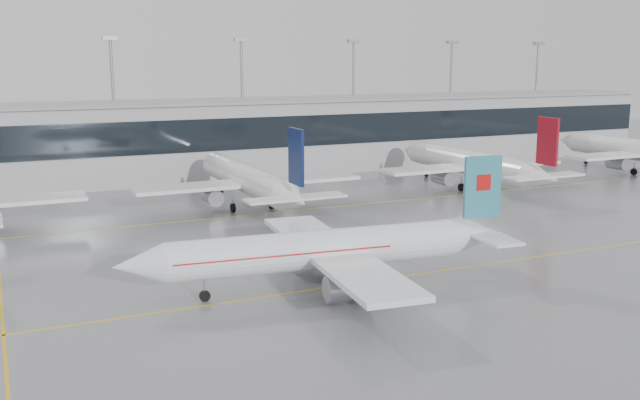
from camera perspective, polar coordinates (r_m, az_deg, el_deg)
name	(u,v)px	position (r m, az deg, el deg)	size (l,w,h in m)	color
ground	(378,280)	(62.76, 4.66, -6.41)	(320.00, 320.00, 0.00)	slate
taxi_line_main	(378,280)	(62.76, 4.66, -6.41)	(120.00, 0.25, 0.01)	gold
taxi_line_north	(259,214)	(89.19, -4.89, -1.12)	(120.00, 0.25, 0.01)	gold
terminal	(191,140)	(118.46, -10.29, 4.72)	(180.00, 15.00, 12.00)	#9FA0A3
terminal_glass	(203,135)	(111.05, -9.32, 5.12)	(180.00, 0.20, 5.00)	black
terminal_roof	(190,102)	(117.94, -10.40, 7.72)	(182.00, 16.00, 0.40)	gray
light_masts	(180,93)	(123.69, -11.13, 8.37)	(156.40, 1.00, 22.60)	gray
air_canada_jet	(331,250)	(59.65, 0.89, -3.98)	(34.49, 27.19, 10.60)	white
parked_jet_c	(249,180)	(91.90, -5.72, 1.59)	(29.64, 36.96, 11.72)	white
parked_jet_d	(472,164)	(108.42, 12.04, 2.86)	(29.64, 36.96, 11.72)	white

